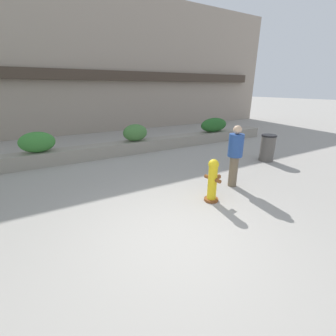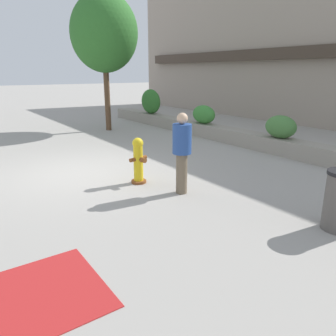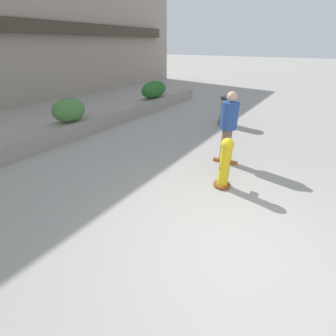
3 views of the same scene
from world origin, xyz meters
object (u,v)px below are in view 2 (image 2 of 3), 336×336
Objects in this scene: hedge_bush_0 at (151,101)px; hedge_bush_2 at (281,127)px; street_tree at (104,33)px; pedestrian at (182,148)px; fire_hydrant at (138,160)px; hedge_bush_1 at (204,114)px.

hedge_bush_2 is (7.67, 0.00, -0.24)m from hedge_bush_0.
hedge_bush_2 is 8.24m from street_tree.
street_tree is 3.27× the size of pedestrian.
pedestrian is (1.05, -4.73, 0.13)m from hedge_bush_2.
pedestrian is (1.11, 0.42, 0.44)m from fire_hydrant.
hedge_bush_2 is at bearing 0.00° from hedge_bush_0.
hedge_bush_0 is 1.25× the size of hedge_bush_1.
hedge_bush_2 is 5.16m from fire_hydrant.
street_tree is (-7.08, 2.57, 3.50)m from fire_hydrant.
street_tree is at bearing 165.26° from pedestrian.
hedge_bush_2 is 0.61× the size of pedestrian.
hedge_bush_0 reaches higher than hedge_bush_1.
street_tree reaches higher than pedestrian.
street_tree is 9.01m from pedestrian.
hedge_bush_0 is 1.39× the size of hedge_bush_2.
hedge_bush_2 reaches higher than fire_hydrant.
hedge_bush_1 is 6.69m from pedestrian.
hedge_bush_2 is at bearing 0.00° from hedge_bush_1.
pedestrian is (8.19, -2.15, -3.06)m from street_tree.
pedestrian is at bearing -14.74° from street_tree.
hedge_bush_1 is 6.30m from fire_hydrant.
street_tree is (0.53, -2.58, 2.95)m from hedge_bush_0.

